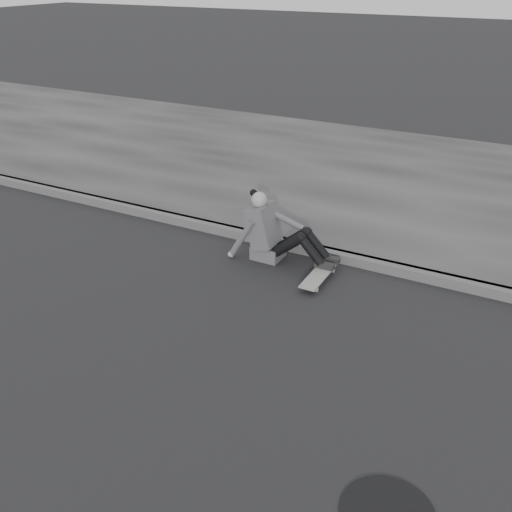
{
  "coord_description": "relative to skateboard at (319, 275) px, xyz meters",
  "views": [
    {
      "loc": [
        3.23,
        -3.54,
        3.35
      ],
      "look_at": [
        0.66,
        1.34,
        0.5
      ],
      "focal_mm": 40.0,
      "sensor_mm": 36.0,
      "label": 1
    }
  ],
  "objects": [
    {
      "name": "ground",
      "position": [
        -1.16,
        -1.99,
        -0.07
      ],
      "size": [
        80.0,
        80.0,
        0.0
      ],
      "primitive_type": "plane",
      "color": "black",
      "rests_on": "ground"
    },
    {
      "name": "curb",
      "position": [
        -1.16,
        0.59,
        -0.01
      ],
      "size": [
        24.0,
        0.16,
        0.12
      ],
      "primitive_type": "cube",
      "color": "#4D4D4D",
      "rests_on": "ground"
    },
    {
      "name": "sidewalk",
      "position": [
        -1.16,
        3.61,
        -0.01
      ],
      "size": [
        24.0,
        6.0,
        0.12
      ],
      "primitive_type": "cube",
      "color": "#353535",
      "rests_on": "ground"
    },
    {
      "name": "skateboard",
      "position": [
        0.0,
        0.0,
        0.0
      ],
      "size": [
        0.2,
        0.78,
        0.09
      ],
      "color": "#A1A19C",
      "rests_on": "ground"
    },
    {
      "name": "seated_woman",
      "position": [
        -0.73,
        0.25,
        0.29
      ],
      "size": [
        1.38,
        0.46,
        0.88
      ],
      "color": "#4D4C4F",
      "rests_on": "ground"
    }
  ]
}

